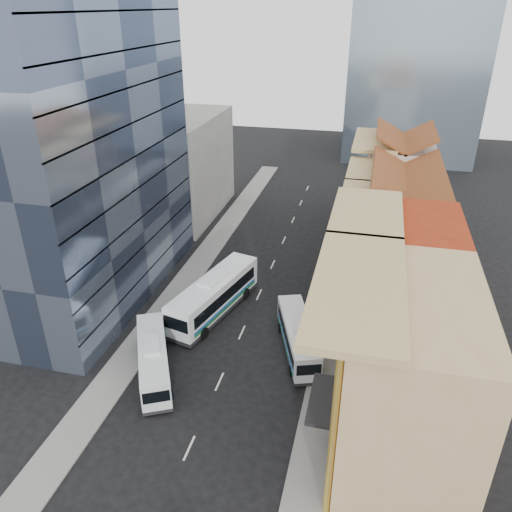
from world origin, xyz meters
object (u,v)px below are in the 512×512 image
(shophouse_tan, at_px, (409,375))
(bus_right, at_px, (298,336))
(bus_left_near, at_px, (153,359))
(office_tower, at_px, (77,152))
(bus_left_far, at_px, (214,295))

(shophouse_tan, bearing_deg, bus_right, 134.94)
(shophouse_tan, xyz_separation_m, bus_left_near, (-19.50, 2.64, -4.42))
(office_tower, xyz_separation_m, bus_left_far, (13.51, -1.34, -12.97))
(office_tower, distance_m, bus_left_near, 21.01)
(bus_left_far, bearing_deg, bus_right, -10.35)
(bus_left_near, xyz_separation_m, bus_right, (11.00, 5.88, -0.01))
(bus_left_far, height_order, bus_right, bus_left_far)
(shophouse_tan, relative_size, office_tower, 0.47)
(bus_left_far, bearing_deg, bus_left_near, -86.96)
(bus_left_near, bearing_deg, bus_left_far, 51.84)
(bus_right, bearing_deg, shophouse_tan, -64.49)
(bus_left_far, relative_size, bus_right, 1.29)
(office_tower, bearing_deg, bus_left_near, -44.65)
(shophouse_tan, height_order, bus_left_near, shophouse_tan)
(bus_left_near, distance_m, bus_right, 12.47)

